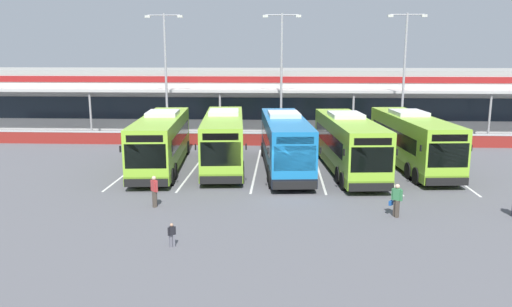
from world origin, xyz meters
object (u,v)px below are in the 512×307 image
at_px(lamp_post_east, 404,70).
at_px(pedestrian_with_handbag, 396,199).
at_px(lamp_post_west, 166,69).
at_px(coach_bus_leftmost, 162,142).
at_px(pedestrian_near_bin, 154,190).
at_px(coach_bus_centre, 285,144).
at_px(coach_bus_rightmost, 412,141).
at_px(pedestrian_child, 172,234).
at_px(coach_bus_left_centre, 224,141).
at_px(coach_bus_right_centre, 348,145).
at_px(lamp_post_centre, 281,70).

bearing_deg(lamp_post_east, pedestrian_with_handbag, -103.37).
bearing_deg(lamp_post_west, coach_bus_leftmost, -79.27).
bearing_deg(pedestrian_near_bin, coach_bus_centre, 52.38).
xyz_separation_m(coach_bus_rightmost, pedestrian_near_bin, (-15.29, -9.88, -0.91)).
relative_size(pedestrian_with_handbag, pedestrian_near_bin, 1.00).
bearing_deg(pedestrian_child, coach_bus_left_centre, 88.46).
relative_size(pedestrian_child, pedestrian_near_bin, 0.62).
distance_m(coach_bus_centre, pedestrian_with_handbag, 10.98).
bearing_deg(pedestrian_near_bin, coach_bus_left_centre, 75.71).
xyz_separation_m(coach_bus_right_centre, pedestrian_with_handbag, (1.13, -9.42, -0.93)).
xyz_separation_m(lamp_post_centre, lamp_post_east, (10.48, 0.09, 0.00)).
relative_size(pedestrian_with_handbag, pedestrian_child, 1.61).
bearing_deg(coach_bus_leftmost, coach_bus_centre, -0.84).
xyz_separation_m(coach_bus_left_centre, lamp_post_centre, (3.91, 10.03, 4.50)).
height_order(coach_bus_left_centre, pedestrian_near_bin, coach_bus_left_centre).
bearing_deg(coach_bus_left_centre, lamp_post_east, 35.11).
relative_size(pedestrian_child, lamp_post_centre, 0.09).
height_order(pedestrian_with_handbag, lamp_post_centre, lamp_post_centre).
relative_size(coach_bus_left_centre, pedestrian_child, 12.27).
distance_m(coach_bus_left_centre, lamp_post_centre, 11.67).
distance_m(pedestrian_child, lamp_post_centre, 25.95).
relative_size(pedestrian_with_handbag, lamp_post_east, 0.15).
height_order(lamp_post_west, lamp_post_centre, same).
bearing_deg(coach_bus_centre, coach_bus_rightmost, 8.28).
relative_size(coach_bus_leftmost, coach_bus_left_centre, 1.00).
relative_size(coach_bus_leftmost, coach_bus_right_centre, 1.00).
bearing_deg(pedestrian_child, lamp_post_west, 103.09).
bearing_deg(coach_bus_left_centre, coach_bus_leftmost, -168.32).
bearing_deg(coach_bus_right_centre, pedestrian_near_bin, -141.90).
relative_size(coach_bus_left_centre, coach_bus_right_centre, 1.00).
relative_size(coach_bus_left_centre, coach_bus_centre, 1.00).
relative_size(coach_bus_rightmost, pedestrian_with_handbag, 7.61).
relative_size(lamp_post_west, lamp_post_centre, 1.00).
bearing_deg(lamp_post_west, coach_bus_left_centre, -57.98).
bearing_deg(coach_bus_right_centre, pedestrian_child, -122.44).
relative_size(coach_bus_rightmost, lamp_post_west, 1.12).
distance_m(coach_bus_right_centre, lamp_post_centre, 12.83).
bearing_deg(lamp_post_west, coach_bus_right_centre, -37.12).
height_order(coach_bus_leftmost, coach_bus_left_centre, same).
distance_m(coach_bus_right_centre, coach_bus_rightmost, 4.72).
distance_m(pedestrian_with_handbag, pedestrian_child, 10.80).
height_order(coach_bus_left_centre, coach_bus_centre, same).
bearing_deg(lamp_post_centre, lamp_post_east, 0.49).
height_order(coach_bus_left_centre, lamp_post_east, lamp_post_east).
xyz_separation_m(pedestrian_child, lamp_post_centre, (4.31, 24.93, 5.75)).
height_order(coach_bus_centre, coach_bus_rightmost, same).
relative_size(pedestrian_child, lamp_post_west, 0.09).
bearing_deg(coach_bus_centre, lamp_post_west, 133.76).
distance_m(coach_bus_centre, coach_bus_right_centre, 4.15).
height_order(coach_bus_leftmost, coach_bus_centre, same).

